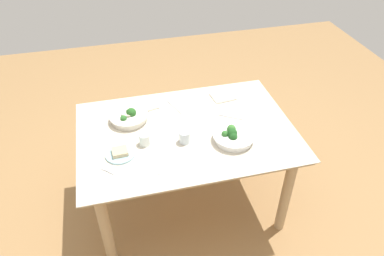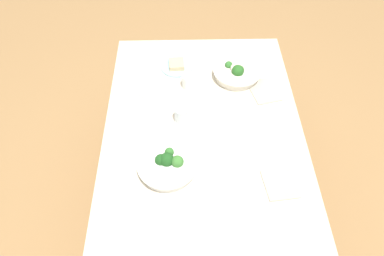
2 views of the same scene
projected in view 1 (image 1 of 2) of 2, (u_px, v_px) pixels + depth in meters
name	position (u px, v px, depth m)	size (l,w,h in m)	color
ground_plane	(187.00, 202.00, 2.87)	(6.00, 6.00, 0.00)	#9E7547
dining_table	(187.00, 143.00, 2.48)	(1.42, 0.98, 0.72)	beige
broccoli_bowl_far	(233.00, 136.00, 2.32)	(0.27, 0.27, 0.09)	white
broccoli_bowl_near	(129.00, 117.00, 2.48)	(0.26, 0.26, 0.09)	silver
bread_side_plate	(120.00, 153.00, 2.22)	(0.18, 0.18, 0.04)	#99C6D1
water_glass_center	(184.00, 137.00, 2.30)	(0.07, 0.07, 0.08)	silver
water_glass_side	(145.00, 139.00, 2.29)	(0.07, 0.07, 0.08)	silver
fork_by_far_bowl	(107.00, 171.00, 2.12)	(0.08, 0.08, 0.00)	#B7B7BC
fork_by_near_bowl	(163.00, 170.00, 2.13)	(0.08, 0.08, 0.00)	#B7B7BC
table_knife_left	(175.00, 107.00, 2.62)	(0.19, 0.01, 0.00)	#B7B7BC
table_knife_right	(230.00, 117.00, 2.53)	(0.19, 0.01, 0.00)	#B7B7BC
napkin_folded_upper	(223.00, 97.00, 2.73)	(0.16, 0.14, 0.01)	#B1A997
napkin_folded_lower	(144.00, 107.00, 2.63)	(0.19, 0.14, 0.01)	#B1A997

